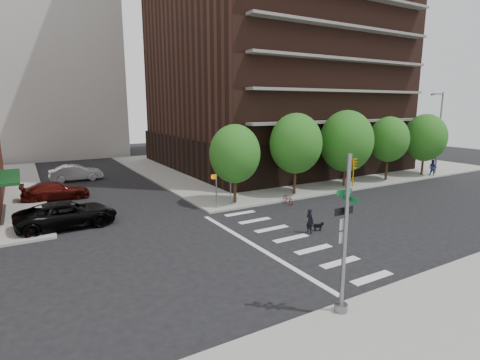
# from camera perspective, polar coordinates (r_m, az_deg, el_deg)

# --- Properties ---
(ground) EXTENTS (120.00, 120.00, 0.00)m
(ground) POSITION_cam_1_polar(r_m,az_deg,el_deg) (21.09, 1.23, -10.31)
(ground) COLOR black
(ground) RESTS_ON ground
(sidewalk_ne) EXTENTS (39.00, 33.00, 0.15)m
(sidewalk_ne) POSITION_cam_1_polar(r_m,az_deg,el_deg) (51.20, 7.02, 2.64)
(sidewalk_ne) COLOR gray
(sidewalk_ne) RESTS_ON ground
(crosswalk) EXTENTS (3.85, 13.00, 0.01)m
(crosswalk) POSITION_cam_1_polar(r_m,az_deg,el_deg) (22.24, 6.14, -9.18)
(crosswalk) COLOR silver
(crosswalk) RESTS_ON ground
(tree_a) EXTENTS (4.00, 4.00, 5.90)m
(tree_a) POSITION_cam_1_polar(r_m,az_deg,el_deg) (29.19, -0.79, 4.01)
(tree_a) COLOR #301E11
(tree_a) RESTS_ON sidewalk_ne
(tree_b) EXTENTS (4.50, 4.50, 6.65)m
(tree_b) POSITION_cam_1_polar(r_m,az_deg,el_deg) (32.49, 8.49, 5.53)
(tree_b) COLOR #301E11
(tree_b) RESTS_ON sidewalk_ne
(tree_c) EXTENTS (5.00, 5.00, 6.80)m
(tree_c) POSITION_cam_1_polar(r_m,az_deg,el_deg) (36.55, 15.88, 5.71)
(tree_c) COLOR #301E11
(tree_c) RESTS_ON sidewalk_ne
(tree_d) EXTENTS (4.00, 4.00, 6.20)m
(tree_d) POSITION_cam_1_polar(r_m,az_deg,el_deg) (41.08, 21.72, 5.78)
(tree_d) COLOR #301E11
(tree_d) RESTS_ON sidewalk_ne
(tree_e) EXTENTS (4.50, 4.50, 6.35)m
(tree_e) POSITION_cam_1_polar(r_m,az_deg,el_deg) (45.96, 26.37, 5.79)
(tree_e) COLOR #301E11
(tree_e) RESTS_ON sidewalk_ne
(traffic_signal) EXTENTS (0.90, 0.75, 6.00)m
(traffic_signal) POSITION_cam_1_polar(r_m,az_deg,el_deg) (14.37, 15.68, -9.84)
(traffic_signal) COLOR slate
(traffic_signal) RESTS_ON sidewalk_s
(pedestrian_signal) EXTENTS (2.18, 0.67, 2.60)m
(pedestrian_signal) POSITION_cam_1_polar(r_m,az_deg,el_deg) (28.27, -3.17, -0.76)
(pedestrian_signal) COLOR slate
(pedestrian_signal) RESTS_ON sidewalk_ne
(fire_hydrant) EXTENTS (0.24, 0.24, 0.73)m
(fire_hydrant) POSITION_cam_1_polar(r_m,az_deg,el_deg) (25.52, -29.69, -6.64)
(fire_hydrant) COLOR #A50C0C
(fire_hydrant) RESTS_ON sidewalk_nw
(streetlamp) EXTENTS (2.14, 0.22, 9.00)m
(streetlamp) POSITION_cam_1_polar(r_m,az_deg,el_deg) (47.26, 28.01, 7.05)
(streetlamp) COLOR slate
(streetlamp) RESTS_ON sidewalk_ne
(parked_car_black) EXTENTS (3.09, 6.24, 1.70)m
(parked_car_black) POSITION_cam_1_polar(r_m,az_deg,el_deg) (26.68, -24.87, -4.79)
(parked_car_black) COLOR black
(parked_car_black) RESTS_ON ground
(parked_car_maroon) EXTENTS (2.26, 5.27, 1.51)m
(parked_car_maroon) POSITION_cam_1_polar(r_m,az_deg,el_deg) (34.77, -26.27, -1.48)
(parked_car_maroon) COLOR #480F0B
(parked_car_maroon) RESTS_ON ground
(parked_car_silver) EXTENTS (1.85, 5.15, 1.69)m
(parked_car_silver) POSITION_cam_1_polar(r_m,az_deg,el_deg) (42.49, -23.71, 1.01)
(parked_car_silver) COLOR silver
(parked_car_silver) RESTS_ON ground
(scooter) EXTENTS (0.80, 1.67, 0.84)m
(scooter) POSITION_cam_1_polar(r_m,az_deg,el_deg) (30.27, 7.30, -2.80)
(scooter) COLOR maroon
(scooter) RESTS_ON ground
(dog_walker) EXTENTS (0.58, 0.40, 1.54)m
(dog_walker) POSITION_cam_1_polar(r_m,az_deg,el_deg) (23.57, 10.59, -6.15)
(dog_walker) COLOR black
(dog_walker) RESTS_ON ground
(dog) EXTENTS (0.62, 0.39, 0.53)m
(dog) POSITION_cam_1_polar(r_m,az_deg,el_deg) (24.21, 11.85, -6.82)
(dog) COLOR black
(dog) RESTS_ON ground
(pedestrian_far) EXTENTS (0.93, 0.77, 1.75)m
(pedestrian_far) POSITION_cam_1_polar(r_m,az_deg,el_deg) (46.11, 27.32, 1.68)
(pedestrian_far) COLOR navy
(pedestrian_far) RESTS_ON sidewalk_ne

